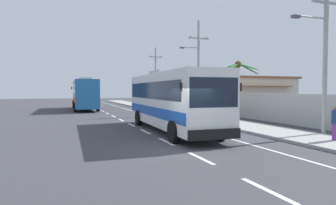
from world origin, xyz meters
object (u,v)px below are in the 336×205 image
Objects in this scene: pedestrian_midwalk at (336,122)px; roadside_building at (248,93)px; motorcycle_beside_bus at (166,110)px; utility_pole_mid at (198,65)px; utility_pole_nearest at (324,52)px; coach_bus_far_lane at (85,93)px; utility_pole_far at (156,76)px; palm_nearest at (238,76)px; palm_second at (183,81)px; pedestrian_near_kerb at (164,103)px; coach_bus_foreground at (171,99)px.

roadside_building is (10.38, 21.31, 1.09)m from pedestrian_midwalk.
utility_pole_mid is (3.99, 1.51, 4.31)m from motorcycle_beside_bus.
utility_pole_nearest reaches higher than roadside_building.
coach_bus_far_lane is at bearing 111.41° from utility_pole_nearest.
utility_pole_far is 14.02m from roadside_building.
palm_second is (1.89, 15.99, 0.09)m from palm_nearest.
utility_pole_mid reaches higher than pedestrian_midwalk.
pedestrian_near_kerb is at bearing 111.59° from utility_pole_mid.
roadside_building is (13.06, 5.87, 1.40)m from motorcycle_beside_bus.
utility_pole_nearest is at bearing -90.75° from utility_pole_far.
pedestrian_midwalk is 0.30× the size of palm_second.
palm_second is at bearing 83.94° from utility_pole_nearest.
utility_pole_mid is at bearing -104.87° from palm_second.
utility_pole_nearest is 1.71× the size of palm_nearest.
coach_bus_far_lane is 11.65m from utility_pole_far.
coach_bus_far_lane is 20.32m from roadside_building.
pedestrian_midwalk is 32.28m from utility_pole_far.
palm_second is at bearing 106.11° from pedestrian_near_kerb.
roadside_building is (8.68, -10.72, -2.50)m from utility_pole_far.
coach_bus_far_lane is at bearing 133.08° from utility_pole_mid.
utility_pole_mid is at bearing 90.02° from utility_pole_nearest.
coach_bus_far_lane is 10.34m from pedestrian_near_kerb.
palm_second reaches higher than pedestrian_near_kerb.
utility_pole_nearest is 9.22m from palm_nearest.
pedestrian_midwalk is 0.18× the size of utility_pole_far.
coach_bus_far_lane reaches higher than coach_bus_foreground.
palm_nearest is at bearing -82.45° from utility_pole_mid.
palm_second is at bearing 60.09° from motorcycle_beside_bus.
utility_pole_nearest is (6.92, -4.59, 2.53)m from coach_bus_foreground.
utility_pole_nearest is at bearing -27.65° from pedestrian_near_kerb.
coach_bus_foreground reaches higher than motorcycle_beside_bus.
coach_bus_far_lane is 2.40× the size of palm_nearest.
roadside_building reaches higher than pedestrian_near_kerb.
palm_nearest is (2.09, 11.03, 2.64)m from pedestrian_midwalk.
coach_bus_far_lane is 7.41× the size of pedestrian_midwalk.
utility_pole_far is 1.80× the size of palm_nearest.
coach_bus_far_lane is at bearing 123.11° from palm_nearest.
pedestrian_near_kerb is (2.10, 6.29, 0.36)m from motorcycle_beside_bus.
roadside_building is at bearing -18.73° from coach_bus_far_lane.
roadside_building is at bearing 64.98° from utility_pole_nearest.
utility_pole_far is (2.29, 10.30, 3.54)m from pedestrian_near_kerb.
utility_pole_far is at bearing 21.65° from coach_bus_far_lane.
utility_pole_far is at bearing 74.02° from coach_bus_foreground.
utility_pole_nearest reaches higher than pedestrian_near_kerb.
palm_nearest is (0.79, -5.93, -1.35)m from utility_pole_mid.
coach_bus_far_lane is 1.24× the size of utility_pole_mid.
coach_bus_far_lane is 13.92m from motorcycle_beside_bus.
pedestrian_near_kerb is at bearing 71.57° from motorcycle_beside_bus.
palm_second is at bearing 138.27° from roadside_building.
coach_bus_foreground is 21.82m from roadside_building.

